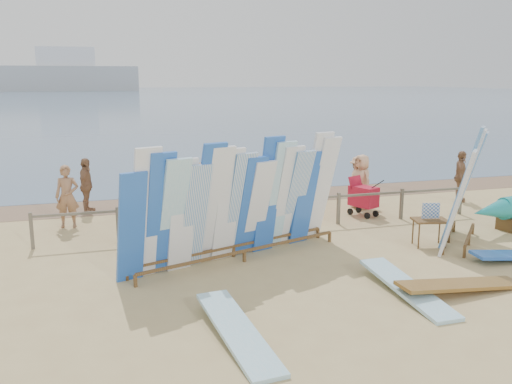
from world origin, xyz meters
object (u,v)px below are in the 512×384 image
object	(u,v)px
beachgoer_9	(358,180)
stroller	(363,200)
flat_board_a	(237,339)
beachgoer_10	(460,176)
vendor_table	(429,232)
beachgoer_extra_1	(86,186)
main_surfboard_rack	(239,205)
flat_board_b	(406,294)
beachgoer_2	(206,195)
beachgoer_1	(67,196)
side_surfboard_rack	(463,191)
beachgoer_6	(361,182)
beachgoer_5	(237,177)
beach_chair_left	(239,214)
beachgoer_3	(167,185)
flat_board_c	(461,292)
beach_chair_right	(303,211)

from	to	relation	value
beachgoer_9	stroller	bearing A→B (deg)	-156.68
flat_board_a	stroller	bearing A→B (deg)	43.98
flat_board_a	beachgoer_10	xyz separation A→B (m)	(9.55, 7.36, 0.85)
vendor_table	beachgoer_extra_1	distance (m)	9.99
main_surfboard_rack	flat_board_b	xyz separation A→B (m)	(2.52, -2.87, -1.25)
beachgoer_2	flat_board_a	bearing A→B (deg)	-160.22
main_surfboard_rack	beachgoer_1	bearing A→B (deg)	115.01
side_surfboard_rack	flat_board_a	distance (m)	7.45
flat_board_b	beachgoer_1	bearing A→B (deg)	132.06
beachgoer_1	beachgoer_6	bearing A→B (deg)	6.29
flat_board_a	beachgoer_5	bearing A→B (deg)	69.85
beachgoer_extra_1	beach_chair_left	bearing A→B (deg)	-107.64
side_surfboard_rack	flat_board_a	bearing A→B (deg)	159.63
main_surfboard_rack	beachgoer_5	bearing A→B (deg)	56.88
side_surfboard_rack	beachgoer_2	xyz separation A→B (m)	(-5.71, 3.14, -0.41)
side_surfboard_rack	beachgoer_9	distance (m)	4.71
stroller	flat_board_a	bearing A→B (deg)	-153.41
beach_chair_left	beachgoer_3	bearing A→B (deg)	151.84
beachgoer_2	beachgoer_5	distance (m)	2.83
side_surfboard_rack	flat_board_b	distance (m)	4.10
beachgoer_6	beachgoer_2	xyz separation A→B (m)	(-5.12, -0.95, 0.07)
beachgoer_5	beachgoer_3	world-z (taller)	beachgoer_5
beachgoer_6	vendor_table	bearing A→B (deg)	-12.73
beachgoer_3	vendor_table	bearing A→B (deg)	121.34
flat_board_a	flat_board_c	world-z (taller)	flat_board_c
beachgoer_2	vendor_table	bearing A→B (deg)	-95.22
main_surfboard_rack	vendor_table	world-z (taller)	main_surfboard_rack
vendor_table	beachgoer_5	size ratio (longest dim) A/B	0.58
flat_board_b	beachgoer_1	distance (m)	9.34
flat_board_c	beachgoer_6	bearing A→B (deg)	-14.23
beachgoer_extra_1	flat_board_a	bearing A→B (deg)	-152.11
beachgoer_extra_1	beachgoer_9	bearing A→B (deg)	-84.96
beach_chair_right	beachgoer_6	size ratio (longest dim) A/B	0.48
beachgoer_2	beachgoer_5	xyz separation A→B (m)	(1.48, 2.41, -0.00)
beach_chair_left	flat_board_c	bearing A→B (deg)	-44.31
side_surfboard_rack	flat_board_b	world-z (taller)	side_surfboard_rack
flat_board_b	beachgoer_6	world-z (taller)	beachgoer_6
beach_chair_right	beachgoer_10	xyz separation A→B (m)	(5.82, 0.65, 0.61)
flat_board_c	flat_board_a	bearing A→B (deg)	94.80
vendor_table	stroller	distance (m)	3.16
beachgoer_5	beachgoer_9	bearing A→B (deg)	29.05
beachgoer_1	beach_chair_left	bearing A→B (deg)	-3.07
beachgoer_3	beachgoer_6	bearing A→B (deg)	151.92
beachgoer_6	beachgoer_5	world-z (taller)	beachgoer_5
main_surfboard_rack	flat_board_a	xyz separation A→B (m)	(-1.02, -3.73, -1.25)
vendor_table	beachgoer_5	distance (m)	6.49
vendor_table	beachgoer_6	xyz separation A→B (m)	(0.23, 4.04, 0.50)
flat_board_b	beachgoer_10	world-z (taller)	beachgoer_10
flat_board_b	stroller	size ratio (longest dim) A/B	2.33
beachgoer_extra_1	beachgoer_10	bearing A→B (deg)	-85.31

